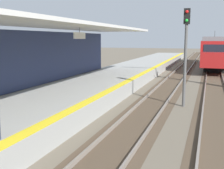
{
  "coord_description": "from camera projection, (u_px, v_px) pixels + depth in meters",
  "views": [
    {
      "loc": [
        4.76,
        -0.91,
        3.65
      ],
      "look_at": [
        1.65,
        8.14,
        2.1
      ],
      "focal_mm": 45.44,
      "sensor_mm": 36.0,
      "label": 1
    }
  ],
  "objects": [
    {
      "name": "track_pair_nearest_platform",
      "position": [
        167.0,
        88.0,
        21.01
      ],
      "size": [
        2.34,
        120.0,
        0.16
      ],
      "color": "#4C3D2D",
      "rests_on": "ground"
    },
    {
      "name": "rail_signal_post",
      "position": [
        186.0,
        47.0,
        14.93
      ],
      "size": [
        0.32,
        0.34,
        5.2
      ],
      "color": "#4C4C4C",
      "rests_on": "ground"
    },
    {
      "name": "station_building_with_canopy",
      "position": [
        27.0,
        58.0,
        14.86
      ],
      "size": [
        4.85,
        24.0,
        4.43
      ],
      "color": "#4C4C4C",
      "rests_on": "ground"
    },
    {
      "name": "station_platform",
      "position": [
        91.0,
        88.0,
        18.63
      ],
      "size": [
        5.0,
        80.0,
        0.91
      ],
      "color": "#999993",
      "rests_on": "ground"
    },
    {
      "name": "approaching_train",
      "position": [
        214.0,
        50.0,
        36.27
      ],
      "size": [
        2.93,
        19.6,
        4.76
      ],
      "color": "maroon",
      "rests_on": "ground"
    },
    {
      "name": "track_pair_middle",
      "position": [
        216.0,
        90.0,
        19.92
      ],
      "size": [
        2.34,
        120.0,
        0.16
      ],
      "color": "#4C3D2D",
      "rests_on": "ground"
    }
  ]
}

